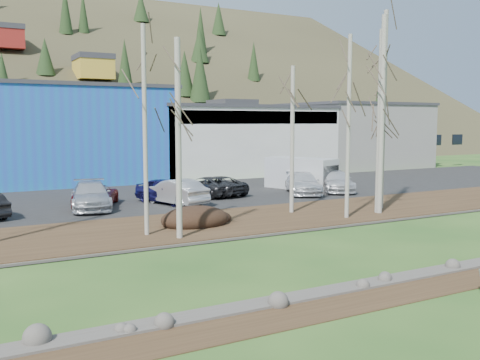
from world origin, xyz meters
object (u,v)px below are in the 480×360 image
car_8 (216,186)px  van_white (303,173)px  car_5 (175,192)px  car_3 (91,195)px  car_9 (335,181)px  car_6 (206,186)px  car_7 (303,183)px  car_4 (167,191)px  car_2 (96,195)px

car_8 → van_white: 7.38m
car_5 → van_white: size_ratio=0.83×
car_8 → van_white: bearing=166.6°
car_3 → car_8: car_3 is taller
car_9 → car_8: bearing=-168.6°
car_6 → van_white: 8.14m
car_7 → van_white: (1.62, 2.27, 0.42)m
car_3 → car_6: bearing=22.4°
car_9 → van_white: van_white is taller
car_6 → car_7: bearing=147.4°
car_7 → car_8: 6.14m
car_4 → car_8: size_ratio=0.95×
car_9 → car_2: bearing=-159.0°
car_3 → van_white: 16.44m
car_2 → car_7: size_ratio=0.91×
car_2 → car_5: car_5 is taller
car_2 → car_3: size_ratio=0.87×
car_3 → van_white: size_ratio=0.94×
car_2 → car_8: 8.48m
car_7 → van_white: van_white is taller
car_2 → car_4: 4.28m
car_4 → car_6: (3.50, 1.74, -0.11)m
car_9 → car_5: bearing=-152.7°
car_3 → car_6: 8.39m
car_4 → car_8: bearing=-0.7°
car_9 → car_3: bearing=-156.0°
car_4 → car_9: car_4 is taller
car_9 → car_4: bearing=-156.4°
car_4 → car_7: bearing=-25.3°
car_4 → car_5: size_ratio=0.95×
car_5 → car_7: (9.78, 0.37, -0.04)m
car_6 → car_9: (9.37, -2.18, 0.08)m
car_3 → van_white: bearing=17.0°
car_4 → car_6: 3.91m
car_4 → car_5: 0.85m
car_7 → car_8: size_ratio=1.07×
car_2 → car_5: 4.74m
car_2 → car_6: 7.72m
car_4 → van_white: (11.63, 1.82, 0.39)m
car_2 → car_6: car_6 is taller
car_5 → car_7: size_ratio=0.93×
car_4 → car_7: (10.01, -0.44, -0.03)m
car_3 → car_4: car_3 is taller
car_8 → car_7: bearing=145.1°
car_3 → car_8: 9.14m
car_3 → car_5: (4.94, -0.85, 0.00)m
car_7 → car_8: car_7 is taller
car_5 → car_7: car_5 is taller
car_8 → van_white: size_ratio=0.83×
car_5 → car_6: size_ratio=1.00×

